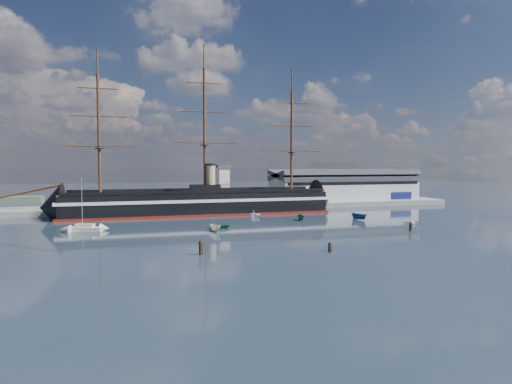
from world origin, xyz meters
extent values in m
plane|color=#14222E|center=(0.00, 40.00, 0.00)|extent=(600.00, 600.00, 0.00)
cube|color=slate|center=(10.00, 76.00, 0.00)|extent=(180.00, 18.00, 2.00)
cube|color=#B7BABC|center=(58.00, 80.00, 7.00)|extent=(62.00, 20.00, 10.00)
cube|color=#3F4247|center=(58.00, 80.00, 12.60)|extent=(63.00, 21.00, 2.00)
cube|color=silver|center=(3.00, 73.00, 9.00)|extent=(4.00, 4.00, 14.00)
cube|color=#3F4247|center=(3.00, 73.00, 16.50)|extent=(5.00, 5.00, 1.00)
cube|color=black|center=(-8.44, 60.00, 4.00)|extent=(88.06, 16.35, 7.00)
cube|color=silver|center=(-8.44, 60.00, 5.20)|extent=(90.06, 16.60, 1.00)
cube|color=maroon|center=(-8.44, 60.00, 0.35)|extent=(90.06, 16.56, 0.90)
cone|color=black|center=(-54.94, 60.00, 3.70)|extent=(14.06, 15.74, 15.68)
cone|color=black|center=(38.06, 60.00, 3.70)|extent=(11.06, 15.72, 15.68)
cube|color=brown|center=(-8.44, 60.00, 7.60)|extent=(88.06, 15.07, 0.40)
cube|color=black|center=(-6.44, 60.00, 9.00)|extent=(10.02, 6.04, 2.50)
cylinder|color=tan|center=(-4.44, 60.00, 12.50)|extent=(3.20, 3.20, 9.00)
cylinder|color=#381E0F|center=(-60.44, 60.00, 9.00)|extent=(17.75, 0.77, 4.43)
cylinder|color=#381E0F|center=(-40.44, 60.00, 26.80)|extent=(0.90, 0.90, 38.00)
cylinder|color=#381E0F|center=(-6.44, 60.00, 28.80)|extent=(0.90, 0.90, 42.00)
cylinder|color=#381E0F|center=(25.56, 60.00, 25.80)|extent=(0.90, 0.90, 36.00)
cube|color=beige|center=(-42.73, 30.81, 0.57)|extent=(8.97, 5.14, 1.15)
cube|color=beige|center=(-42.73, 30.81, 1.49)|extent=(4.94, 3.21, 0.92)
cylinder|color=#B2B2B7|center=(-43.30, 30.81, 7.46)|extent=(0.18, 0.18, 12.63)
imported|color=beige|center=(-10.99, 20.41, 0.00)|extent=(6.11, 3.11, 2.33)
imported|color=#1B5D35|center=(-8.51, 25.45, 0.00)|extent=(2.00, 3.77, 1.67)
imported|color=#174E2D|center=(18.68, 34.67, 0.00)|extent=(5.86, 2.70, 2.26)
imported|color=white|center=(7.52, 47.36, 0.00)|extent=(6.71, 6.66, 2.42)
imported|color=silver|center=(46.73, 18.05, 0.00)|extent=(1.96, 3.59, 1.59)
imported|color=navy|center=(36.40, 30.57, 0.00)|extent=(7.13, 4.61, 2.68)
cylinder|color=black|center=(-19.23, -6.32, 0.00)|extent=(0.64, 0.64, 3.39)
cylinder|color=black|center=(5.26, -11.25, 0.00)|extent=(0.64, 0.64, 2.61)
cylinder|color=black|center=(37.40, 6.98, 0.00)|extent=(0.64, 0.64, 2.89)
camera|label=1|loc=(-32.56, -85.76, 16.96)|focal=30.00mm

